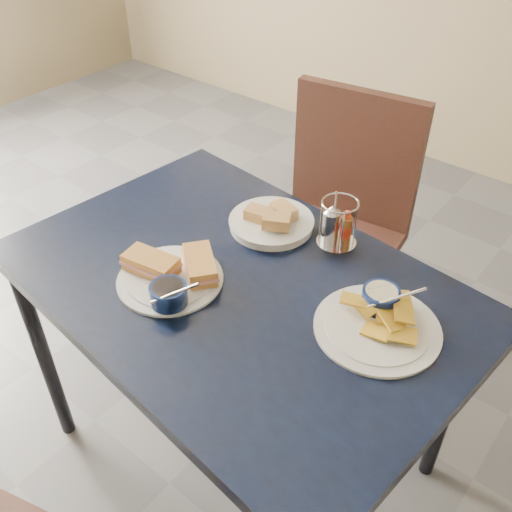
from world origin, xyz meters
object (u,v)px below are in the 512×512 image
Objects in this scene: dining_table at (238,300)px; sandwich_plate at (172,275)px; plantain_plate at (379,317)px; condiment_caddy at (337,225)px; chair_far at (342,214)px; bread_basket at (272,221)px.

sandwich_plate reaches higher than dining_table.
dining_table is 4.32× the size of plantain_plate.
sandwich_plate is 2.21× the size of condiment_caddy.
chair_far reaches higher than sandwich_plate.
bread_basket reaches higher than dining_table.
sandwich_plate is (-0.03, -0.78, 0.22)m from chair_far.
bread_basket is at bearing 161.02° from plantain_plate.
plantain_plate is 0.45m from bread_basket.
condiment_caddy is (0.11, 0.29, 0.12)m from dining_table.
plantain_plate is (0.48, 0.20, -0.01)m from sandwich_plate.
plantain_plate is 2.16× the size of condiment_caddy.
chair_far reaches higher than dining_table.
sandwich_plate is 0.35m from bread_basket.
sandwich_plate reaches higher than bread_basket.
chair_far reaches higher than condiment_caddy.
bread_basket is (-0.43, 0.15, 0.00)m from plantain_plate.
dining_table is at bearing -165.34° from plantain_plate.
bread_basket is 0.19m from condiment_caddy.
dining_table is 0.38m from plantain_plate.
condiment_caddy reaches higher than sandwich_plate.
condiment_caddy is at bearing 141.06° from plantain_plate.
chair_far is at bearing 91.89° from bread_basket.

